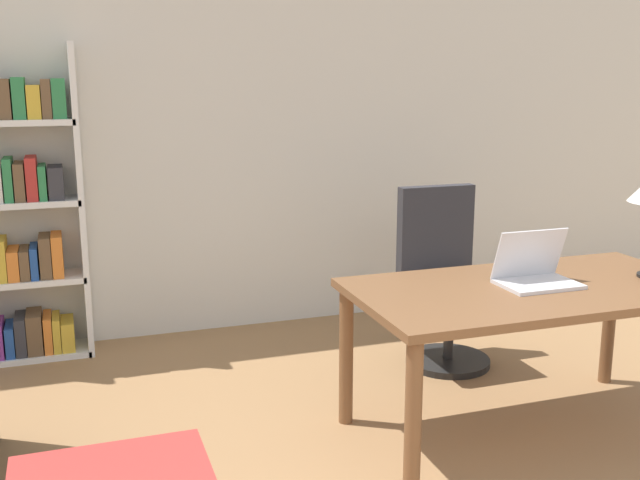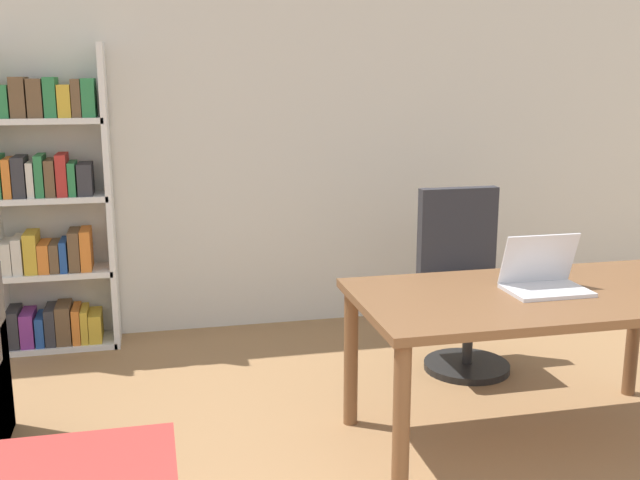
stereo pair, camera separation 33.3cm
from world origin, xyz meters
name	(u,v)px [view 1 (the left image)]	position (x,y,z in m)	size (l,w,h in m)	color
wall_back	(248,130)	(0.00, 4.53, 1.35)	(8.00, 0.06, 2.70)	silver
desk	(531,304)	(0.87, 2.50, 0.65)	(1.70, 0.88, 0.74)	brown
laptop	(535,273)	(0.89, 2.52, 0.80)	(0.36, 0.26, 0.26)	silver
office_chair	(444,283)	(0.94, 3.48, 0.49)	(0.51, 0.51, 1.06)	black
bookshelf	(18,219)	(-1.46, 4.34, 0.87)	(0.72, 0.28, 1.90)	white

